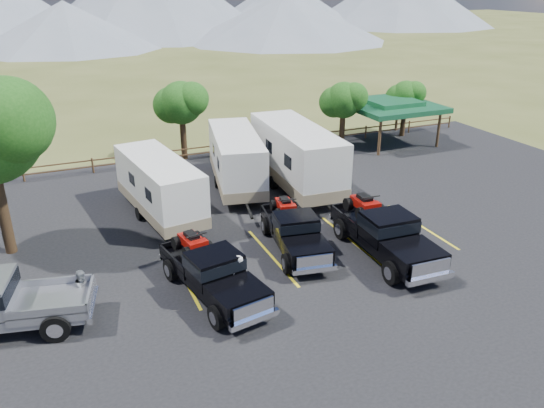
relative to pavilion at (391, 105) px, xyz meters
name	(u,v)px	position (x,y,z in m)	size (l,w,h in m)	color
ground	(359,293)	(-13.00, -17.00, -2.79)	(320.00, 320.00, 0.00)	#464E21
asphalt_lot	(323,258)	(-13.00, -14.00, -2.77)	(44.00, 34.00, 0.04)	black
stall_lines	(312,248)	(-13.00, -13.00, -2.74)	(12.12, 5.50, 0.01)	yellow
tree_ne_a	(343,100)	(-4.03, 0.01, 0.69)	(3.11, 2.92, 4.76)	#301E13
tree_ne_b	(405,96)	(1.98, 1.01, 0.34)	(2.77, 2.59, 4.27)	#301E13
tree_north	(181,103)	(-15.03, 2.02, 1.05)	(3.46, 3.24, 5.25)	#301E13
rail_fence	(243,146)	(-11.00, 1.50, -2.18)	(36.12, 0.12, 1.00)	brown
pavilion	(391,105)	(0.00, 0.00, 0.00)	(6.20, 6.20, 3.22)	brown
rig_left	(212,271)	(-18.25, -14.78, -1.77)	(3.01, 6.33, 2.03)	black
rig_center	(294,230)	(-13.78, -12.68, -1.81)	(2.74, 6.02, 1.94)	black
rig_right	(384,232)	(-10.39, -14.67, -1.67)	(2.58, 6.77, 2.23)	black
trailer_left	(159,187)	(-18.51, -6.90, -1.13)	(3.27, 8.93, 3.08)	white
trailer_center	(236,160)	(-13.59, -4.52, -1.06)	(3.90, 9.34, 3.23)	white
trailer_right	(296,157)	(-10.46, -5.92, -0.85)	(3.16, 10.46, 3.63)	white
person_a	(238,277)	(-17.45, -15.52, -1.83)	(0.67, 0.44, 1.84)	silver
person_b	(84,289)	(-22.86, -13.90, -1.96)	(0.77, 0.60, 1.58)	slate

